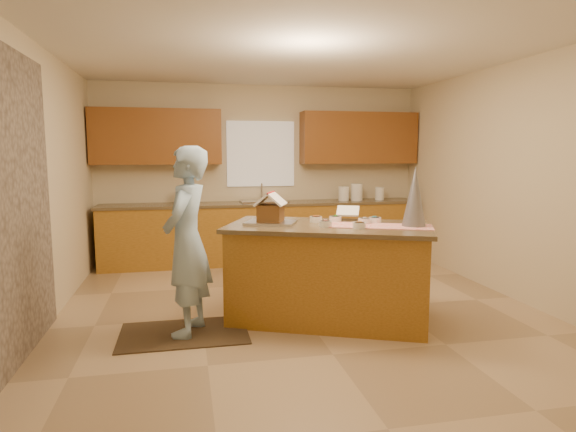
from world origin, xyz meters
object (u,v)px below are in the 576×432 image
Objects in this scene: gingerbread_house at (271,210)px; tinsel_tree at (415,197)px; boy at (187,241)px; island_base at (328,274)px.

tinsel_tree is at bearing -18.92° from gingerbread_house.
tinsel_tree is 0.33× the size of boy.
boy reaches higher than tinsel_tree.
tinsel_tree is (0.77, -0.27, 0.79)m from island_base.
boy is 0.91m from gingerbread_house.
island_base is at bearing 114.55° from boy.
boy is (-1.38, -0.12, 0.41)m from island_base.
boy is at bearing -160.07° from gingerbread_house.
gingerbread_house is (0.83, 0.30, 0.23)m from boy.
island_base is at bearing 160.45° from tinsel_tree.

